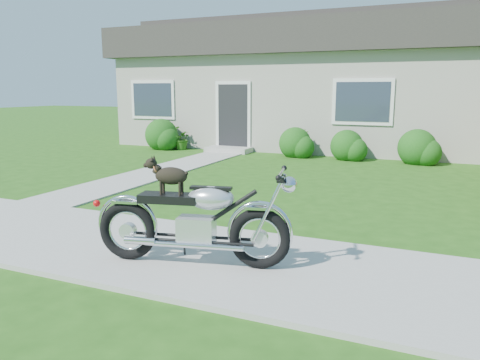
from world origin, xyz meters
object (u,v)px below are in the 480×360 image
object	(u,v)px
house	(306,83)
potted_plant_left	(180,138)
motorcycle_with_dog	(195,219)
potted_plant_right	(300,143)

from	to	relation	value
house	potted_plant_left	xyz separation A→B (m)	(-3.19, -3.44, -1.79)
potted_plant_left	motorcycle_with_dog	size ratio (longest dim) A/B	0.34
potted_plant_right	motorcycle_with_dog	size ratio (longest dim) A/B	0.36
potted_plant_right	potted_plant_left	bearing A→B (deg)	180.00
house	motorcycle_with_dog	world-z (taller)	house
potted_plant_left	potted_plant_right	size ratio (longest dim) A/B	0.93
motorcycle_with_dog	potted_plant_right	bearing A→B (deg)	86.17
potted_plant_left	potted_plant_right	xyz separation A→B (m)	(4.04, 0.00, 0.03)
house	motorcycle_with_dog	xyz separation A→B (m)	(2.25, -12.31, -1.61)
house	motorcycle_with_dog	size ratio (longest dim) A/B	5.74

